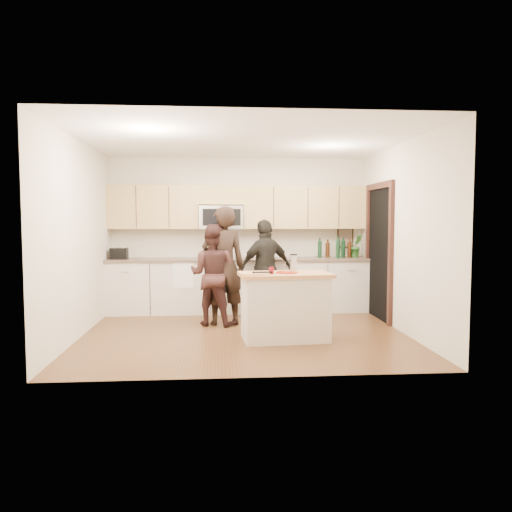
{
  "coord_description": "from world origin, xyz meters",
  "views": [
    {
      "loc": [
        -0.37,
        -6.96,
        1.6
      ],
      "look_at": [
        0.19,
        0.35,
        1.07
      ],
      "focal_mm": 35.0,
      "sensor_mm": 36.0,
      "label": 1
    }
  ],
  "objects": [
    {
      "name": "woman_right",
      "position": [
        0.41,
        1.13,
        0.81
      ],
      "size": [
        1.02,
        0.76,
        1.61
      ],
      "primitive_type": "imported",
      "rotation": [
        0.0,
        0.0,
        3.59
      ],
      "color": "black",
      "rests_on": "ground"
    },
    {
      "name": "bottle_cluster",
      "position": [
        1.76,
        1.7,
        1.11
      ],
      "size": [
        0.72,
        0.34,
        0.38
      ],
      "color": "black",
      "rests_on": "back_cabinetry"
    },
    {
      "name": "woman_center",
      "position": [
        -0.45,
        0.62,
        0.77
      ],
      "size": [
        0.9,
        0.8,
        1.54
      ],
      "primitive_type": "imported",
      "rotation": [
        0.0,
        0.0,
        2.8
      ],
      "color": "#311A18",
      "rests_on": "ground"
    },
    {
      "name": "orchid",
      "position": [
        2.08,
        1.72,
        1.15
      ],
      "size": [
        0.26,
        0.22,
        0.41
      ],
      "primitive_type": "imported",
      "rotation": [
        0.0,
        0.0,
        0.18
      ],
      "color": "#2D6829",
      "rests_on": "back_cabinetry"
    },
    {
      "name": "dish_towel",
      "position": [
        -0.95,
        1.5,
        0.8
      ],
      "size": [
        0.34,
        0.6,
        0.48
      ],
      "color": "white",
      "rests_on": "ground"
    },
    {
      "name": "knife",
      "position": [
        0.2,
        -0.63,
        0.92
      ],
      "size": [
        0.21,
        0.04,
        0.01
      ],
      "primitive_type": "cube",
      "rotation": [
        0.0,
        0.0,
        0.08
      ],
      "color": "silver",
      "rests_on": "cutting_board"
    },
    {
      "name": "toaster",
      "position": [
        -2.05,
        1.67,
        1.03
      ],
      "size": [
        0.28,
        0.22,
        0.19
      ],
      "color": "black",
      "rests_on": "back_cabinetry"
    },
    {
      "name": "cutting_board",
      "position": [
        0.07,
        -0.64,
        0.91
      ],
      "size": [
        0.26,
        0.2,
        0.02
      ],
      "primitive_type": "cube",
      "rotation": [
        0.0,
        0.0,
        0.08
      ],
      "color": "tan",
      "rests_on": "island"
    },
    {
      "name": "island",
      "position": [
        0.52,
        -0.41,
        0.45
      ],
      "size": [
        1.25,
        0.8,
        0.9
      ],
      "rotation": [
        0.0,
        0.0,
        0.08
      ],
      "color": "beige",
      "rests_on": "ground"
    },
    {
      "name": "framed_picture",
      "position": [
        1.95,
        1.98,
        1.28
      ],
      "size": [
        0.3,
        0.03,
        0.38
      ],
      "color": "black",
      "rests_on": "ground"
    },
    {
      "name": "drink_glass",
      "position": [
        0.33,
        -0.52,
        0.94
      ],
      "size": [
        0.07,
        0.07,
        0.09
      ],
      "primitive_type": "cylinder",
      "color": "maroon",
      "rests_on": "island"
    },
    {
      "name": "red_plate",
      "position": [
        0.54,
        -0.42,
        0.91
      ],
      "size": [
        0.29,
        0.29,
        0.02
      ],
      "primitive_type": "cylinder",
      "color": "maroon",
      "rests_on": "island"
    },
    {
      "name": "box_grater",
      "position": [
        0.65,
        -0.31,
        1.03
      ],
      "size": [
        0.09,
        0.06,
        0.23
      ],
      "color": "silver",
      "rests_on": "red_plate"
    },
    {
      "name": "upper_cabinetry",
      "position": [
        0.03,
        1.83,
        1.84
      ],
      "size": [
        4.5,
        0.33,
        0.75
      ],
      "color": "tan",
      "rests_on": "ground"
    },
    {
      "name": "woman_left",
      "position": [
        -0.29,
        0.63,
        0.91
      ],
      "size": [
        0.73,
        0.54,
        1.81
      ],
      "primitive_type": "imported",
      "rotation": [
        0.0,
        0.0,
        3.32
      ],
      "color": "black",
      "rests_on": "ground"
    },
    {
      "name": "floor",
      "position": [
        0.0,
        0.0,
        0.0
      ],
      "size": [
        4.5,
        4.5,
        0.0
      ],
      "primitive_type": "plane",
      "color": "#54381C",
      "rests_on": "ground"
    },
    {
      "name": "microwave",
      "position": [
        -0.31,
        1.8,
        1.65
      ],
      "size": [
        0.76,
        0.41,
        0.4
      ],
      "color": "silver",
      "rests_on": "ground"
    },
    {
      "name": "tongs",
      "position": [
        0.2,
        -0.58,
        0.93
      ],
      "size": [
        0.25,
        0.05,
        0.02
      ],
      "primitive_type": "cube",
      "rotation": [
        0.0,
        0.0,
        0.08
      ],
      "color": "black",
      "rests_on": "cutting_board"
    },
    {
      "name": "back_cabinetry",
      "position": [
        0.0,
        1.69,
        0.47
      ],
      "size": [
        4.5,
        0.66,
        0.94
      ],
      "color": "beige",
      "rests_on": "ground"
    },
    {
      "name": "room_shell",
      "position": [
        0.0,
        0.0,
        1.73
      ],
      "size": [
        4.52,
        4.02,
        2.71
      ],
      "color": "beige",
      "rests_on": "ground"
    },
    {
      "name": "doorway",
      "position": [
        2.23,
        0.9,
        1.16
      ],
      "size": [
        0.06,
        1.25,
        2.2
      ],
      "color": "black",
      "rests_on": "ground"
    }
  ]
}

